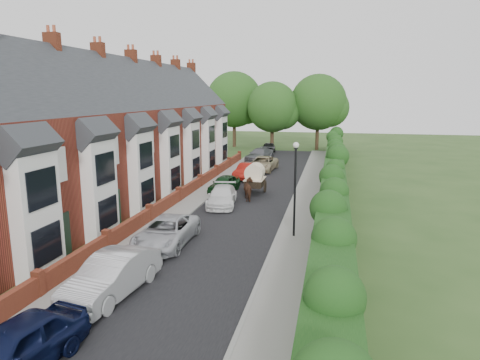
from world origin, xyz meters
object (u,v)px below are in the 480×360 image
object	(u,v)px
car_green	(224,184)
car_grey	(260,155)
car_black	(268,148)
car_navy	(14,349)
horse	(250,189)
car_silver_b	(166,232)
lamppost	(295,178)
car_silver_a	(112,276)
car_white	(222,196)
horse_cart	(255,177)
car_red	(247,171)
car_beige	(262,164)

from	to	relation	value
car_green	car_grey	xyz separation A→B (m)	(0.00, 16.24, 0.08)
car_grey	car_black	world-z (taller)	car_grey
car_navy	horse	world-z (taller)	horse
car_silver_b	car_black	world-z (taller)	car_black
lamppost	car_silver_a	size ratio (longest dim) A/B	1.07
car_white	car_green	size ratio (longest dim) A/B	1.18
horse_cart	horse	bearing A→B (deg)	-90.00
car_silver_a	car_grey	distance (m)	34.31
car_green	car_black	bearing A→B (deg)	98.93
car_white	horse_cart	bearing A→B (deg)	59.68
car_silver_b	car_white	xyz separation A→B (m)	(0.75, 8.26, -0.04)
lamppost	car_green	bearing A→B (deg)	122.96
car_red	car_green	bearing A→B (deg)	-89.12
car_black	horse_cart	xyz separation A→B (m)	(2.48, -23.06, 0.66)
car_navy	car_silver_a	xyz separation A→B (m)	(0.25, 4.85, 0.04)
car_silver_b	horse	distance (m)	10.44
car_grey	horse_cart	bearing A→B (deg)	-67.82
car_silver_b	car_red	bearing A→B (deg)	87.63
car_silver_a	car_black	xyz separation A→B (m)	(-0.25, 40.98, -0.09)
lamppost	car_black	xyz separation A→B (m)	(-6.40, 32.78, -2.59)
car_green	car_red	world-z (taller)	car_red
lamppost	car_white	world-z (taller)	lamppost
car_grey	horse	size ratio (longest dim) A/B	2.68
lamppost	car_black	size ratio (longest dim) A/B	1.25
horse_cart	car_black	bearing A→B (deg)	96.13
lamppost	car_beige	distance (m)	20.61
car_silver_a	horse_cart	distance (m)	18.06
car_beige	car_navy	bearing A→B (deg)	-87.91
car_white	car_grey	size ratio (longest dim) A/B	0.90
car_beige	car_grey	distance (m)	6.43
car_grey	car_black	size ratio (longest dim) A/B	1.22
car_grey	horse_cart	distance (m)	16.59
car_silver_b	horse_cart	world-z (taller)	horse_cart
car_navy	car_black	xyz separation A→B (m)	(0.00, 45.83, -0.05)
car_beige	car_red	bearing A→B (deg)	-95.56
car_navy	car_green	xyz separation A→B (m)	(0.00, 22.92, -0.10)
horse_cart	lamppost	bearing A→B (deg)	-68.00
car_navy	car_silver_a	size ratio (longest dim) A/B	0.91
horse	lamppost	bearing A→B (deg)	95.23
car_white	car_grey	xyz separation A→B (m)	(-0.91, 20.36, 0.07)
car_grey	car_red	bearing A→B (deg)	-72.89
lamppost	car_green	xyz separation A→B (m)	(-6.40, 9.87, -2.64)
car_red	horse	size ratio (longest dim) A/B	2.23
car_white	car_beige	size ratio (longest dim) A/B	0.88
lamppost	car_red	size ratio (longest dim) A/B	1.22
car_white	car_red	xyz separation A→B (m)	(-0.26, 9.88, 0.03)
lamppost	car_silver_a	distance (m)	10.55
car_navy	car_grey	xyz separation A→B (m)	(0.00, 39.16, -0.02)
car_green	car_grey	size ratio (longest dim) A/B	0.76
car_red	car_beige	size ratio (longest dim) A/B	0.81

